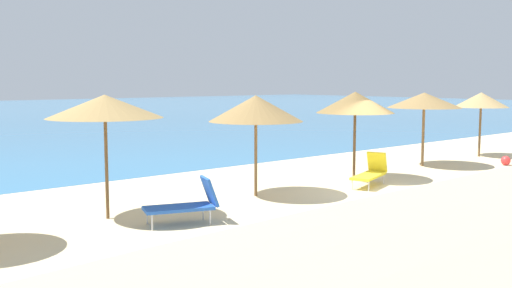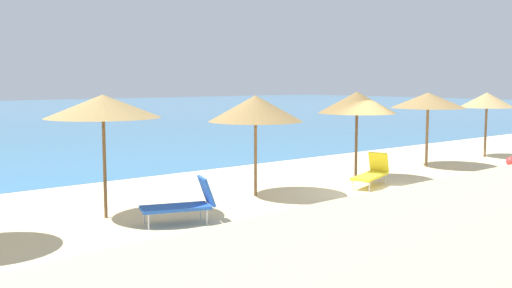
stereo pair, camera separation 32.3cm
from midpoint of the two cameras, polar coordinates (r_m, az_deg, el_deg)
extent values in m
plane|color=beige|center=(16.62, 12.61, -4.59)|extent=(160.00, 160.00, 0.00)
cylinder|color=brown|center=(13.38, -13.90, -2.00)|extent=(0.07, 0.07, 2.40)
cone|color=#9E7F4C|center=(13.26, -14.05, 3.60)|extent=(2.55, 2.55, 0.51)
cylinder|color=brown|center=(15.48, 0.55, -1.20)|extent=(0.08, 0.08, 2.15)
cone|color=olive|center=(15.37, 0.55, 3.50)|extent=(2.50, 2.50, 0.69)
cylinder|color=brown|center=(18.24, 10.26, -0.04)|extent=(0.08, 0.08, 2.23)
cone|color=olive|center=(18.14, 10.34, 4.02)|extent=(2.39, 2.39, 0.65)
cylinder|color=brown|center=(21.76, 16.77, 0.82)|extent=(0.10, 0.10, 2.25)
cone|color=olive|center=(21.68, 16.87, 4.11)|extent=(2.62, 2.62, 0.54)
cylinder|color=brown|center=(25.26, 21.85, 1.23)|extent=(0.09, 0.09, 2.15)
cone|color=tan|center=(25.19, 21.97, 4.01)|extent=(2.14, 2.14, 0.60)
cube|color=blue|center=(12.65, -7.15, -6.18)|extent=(1.59, 1.11, 0.07)
cube|color=blue|center=(12.75, -4.13, -4.58)|extent=(0.48, 0.70, 0.63)
cylinder|color=silver|center=(12.84, -10.14, -6.96)|extent=(0.04, 0.04, 0.33)
cylinder|color=silver|center=(12.31, -9.71, -7.52)|extent=(0.04, 0.04, 0.33)
cylinder|color=silver|center=(13.10, -4.74, -6.62)|extent=(0.04, 0.04, 0.33)
cylinder|color=silver|center=(12.58, -4.08, -7.16)|extent=(0.04, 0.04, 0.33)
cube|color=yellow|center=(17.22, 11.56, -3.10)|extent=(1.69, 1.06, 0.07)
cube|color=yellow|center=(17.88, 12.39, -1.76)|extent=(0.43, 0.63, 0.62)
cylinder|color=silver|center=(16.71, 9.98, -3.97)|extent=(0.04, 0.04, 0.29)
cylinder|color=silver|center=(16.55, 11.56, -4.11)|extent=(0.04, 0.04, 0.29)
cylinder|color=silver|center=(17.96, 11.54, -3.30)|extent=(0.04, 0.04, 0.29)
cylinder|color=silver|center=(17.80, 13.02, -3.42)|extent=(0.04, 0.04, 0.29)
sphere|color=red|center=(23.06, 24.00, -1.55)|extent=(0.34, 0.34, 0.34)
camera|label=1|loc=(0.16, -89.42, 0.06)|focal=40.96mm
camera|label=2|loc=(0.16, 90.58, -0.06)|focal=40.96mm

